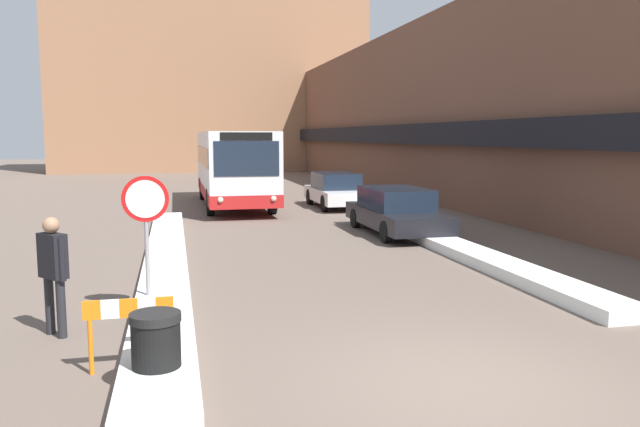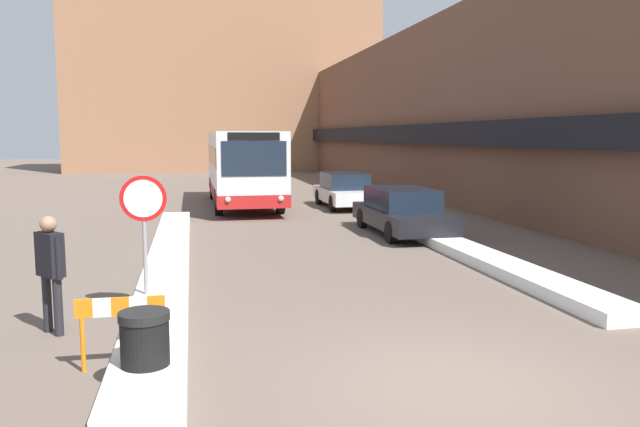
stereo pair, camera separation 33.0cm
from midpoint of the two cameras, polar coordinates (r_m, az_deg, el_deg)
ground_plane at (r=7.95m, az=13.51°, el=-14.98°), size 160.00×160.00×0.00m
building_row_right at (r=33.38m, az=11.75°, el=8.91°), size 5.50×60.00×8.23m
building_backdrop_far at (r=56.02m, az=-8.52°, el=13.17°), size 26.00×8.00×17.93m
snow_bank_left at (r=14.26m, az=-13.05°, el=-4.43°), size 0.90×16.39×0.31m
snow_bank_right at (r=17.10m, az=11.99°, el=-2.60°), size 0.90×14.54×0.25m
city_bus at (r=26.77m, az=-6.73°, el=4.33°), size 2.61×10.15×3.13m
parked_car_front at (r=19.11m, az=8.02°, el=0.24°), size 1.91×4.83×1.39m
parked_car_back at (r=26.00m, az=2.66°, el=2.16°), size 1.87×4.43×1.44m
stop_sign at (r=10.68m, az=-14.97°, el=-0.03°), size 0.76×0.08×2.32m
pedestrian at (r=10.07m, az=-22.57°, el=-4.25°), size 0.48×0.51×1.79m
trash_bin at (r=7.64m, az=-14.48°, el=-12.09°), size 0.59×0.59×0.95m
construction_barricade at (r=8.33m, az=-16.67°, el=-9.17°), size 1.10×0.06×0.94m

